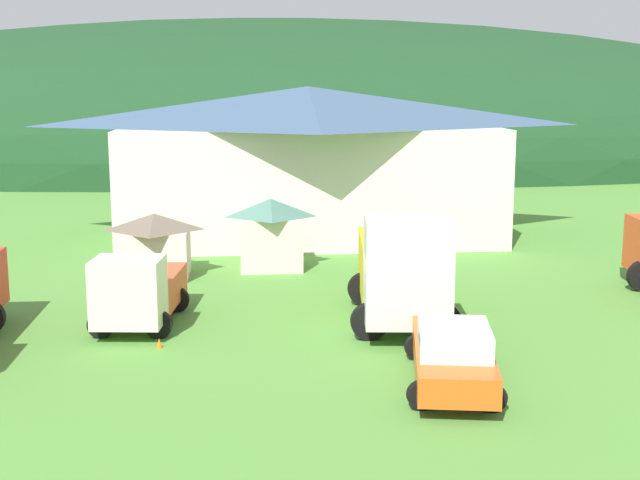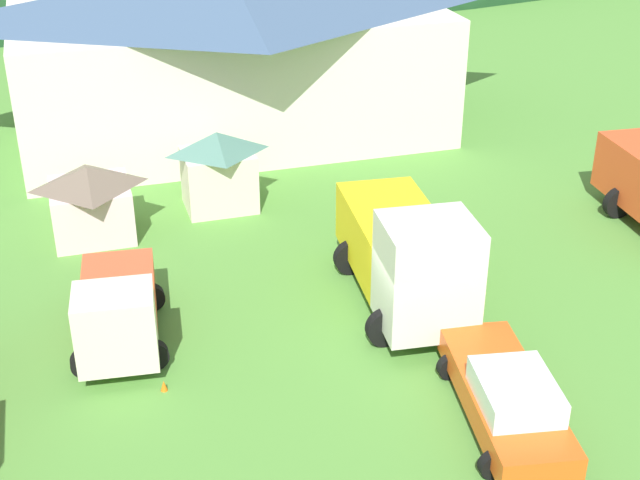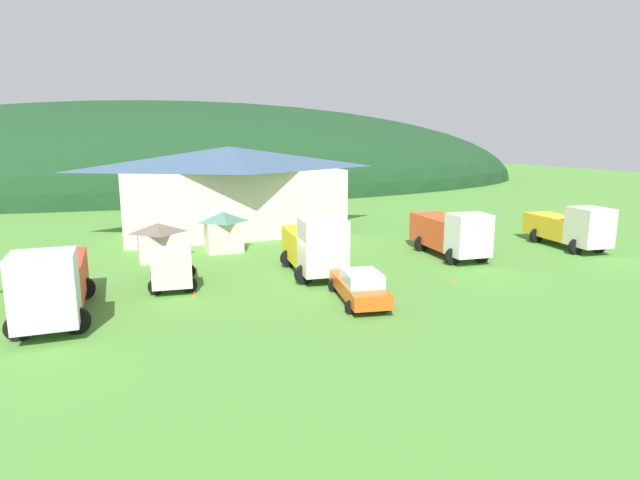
{
  "view_description": "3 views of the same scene",
  "coord_description": "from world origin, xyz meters",
  "px_view_note": "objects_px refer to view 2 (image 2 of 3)",
  "views": [
    {
      "loc": [
        -3.92,
        -24.1,
        7.42
      ],
      "look_at": [
        -1.4,
        5.05,
        2.07
      ],
      "focal_mm": 48.5,
      "sensor_mm": 36.0,
      "label": 1
    },
    {
      "loc": [
        -7.93,
        -18.54,
        13.49
      ],
      "look_at": [
        -1.7,
        1.8,
        2.52
      ],
      "focal_mm": 49.32,
      "sensor_mm": 36.0,
      "label": 2
    },
    {
      "loc": [
        -9.69,
        -26.79,
        8.1
      ],
      "look_at": [
        0.62,
        0.21,
        2.39
      ],
      "focal_mm": 29.69,
      "sensor_mm": 36.0,
      "label": 3
    }
  ],
  "objects_px": {
    "play_shed_pink": "(91,201)",
    "traffic_cone_near_pickup": "(164,390)",
    "play_shed_cream": "(218,169)",
    "service_pickup_orange": "(507,396)",
    "depot_building": "(229,48)",
    "flatbed_truck_yellow": "(407,254)",
    "light_truck_cream": "(117,310)"
  },
  "relations": [
    {
      "from": "service_pickup_orange",
      "to": "traffic_cone_near_pickup",
      "type": "bearing_deg",
      "value": -106.49
    },
    {
      "from": "depot_building",
      "to": "service_pickup_orange",
      "type": "distance_m",
      "value": 21.85
    },
    {
      "from": "depot_building",
      "to": "service_pickup_orange",
      "type": "bearing_deg",
      "value": -84.74
    },
    {
      "from": "play_shed_pink",
      "to": "traffic_cone_near_pickup",
      "type": "distance_m",
      "value": 9.47
    },
    {
      "from": "depot_building",
      "to": "light_truck_cream",
      "type": "xyz_separation_m",
      "value": [
        -6.37,
        -15.56,
        -2.58
      ]
    },
    {
      "from": "play_shed_pink",
      "to": "light_truck_cream",
      "type": "height_order",
      "value": "play_shed_pink"
    },
    {
      "from": "play_shed_pink",
      "to": "flatbed_truck_yellow",
      "type": "relative_size",
      "value": 0.4
    },
    {
      "from": "depot_building",
      "to": "flatbed_truck_yellow",
      "type": "xyz_separation_m",
      "value": [
        1.74,
        -15.91,
        -1.97
      ]
    },
    {
      "from": "depot_building",
      "to": "play_shed_pink",
      "type": "height_order",
      "value": "depot_building"
    },
    {
      "from": "play_shed_cream",
      "to": "service_pickup_orange",
      "type": "relative_size",
      "value": 0.51
    },
    {
      "from": "service_pickup_orange",
      "to": "light_truck_cream",
      "type": "bearing_deg",
      "value": -116.0
    },
    {
      "from": "depot_building",
      "to": "light_truck_cream",
      "type": "relative_size",
      "value": 3.7
    },
    {
      "from": "light_truck_cream",
      "to": "traffic_cone_near_pickup",
      "type": "height_order",
      "value": "light_truck_cream"
    },
    {
      "from": "light_truck_cream",
      "to": "service_pickup_orange",
      "type": "distance_m",
      "value": 10.3
    },
    {
      "from": "service_pickup_orange",
      "to": "traffic_cone_near_pickup",
      "type": "relative_size",
      "value": 9.63
    },
    {
      "from": "depot_building",
      "to": "service_pickup_orange",
      "type": "relative_size",
      "value": 3.36
    },
    {
      "from": "play_shed_pink",
      "to": "light_truck_cream",
      "type": "bearing_deg",
      "value": -88.45
    },
    {
      "from": "light_truck_cream",
      "to": "flatbed_truck_yellow",
      "type": "xyz_separation_m",
      "value": [
        8.11,
        -0.35,
        0.61
      ]
    },
    {
      "from": "play_shed_cream",
      "to": "service_pickup_orange",
      "type": "distance_m",
      "value": 14.6
    },
    {
      "from": "flatbed_truck_yellow",
      "to": "traffic_cone_near_pickup",
      "type": "bearing_deg",
      "value": -69.4
    },
    {
      "from": "light_truck_cream",
      "to": "play_shed_cream",
      "type": "bearing_deg",
      "value": 157.66
    },
    {
      "from": "play_shed_cream",
      "to": "light_truck_cream",
      "type": "relative_size",
      "value": 0.56
    },
    {
      "from": "depot_building",
      "to": "play_shed_cream",
      "type": "bearing_deg",
      "value": -105.19
    },
    {
      "from": "play_shed_cream",
      "to": "light_truck_cream",
      "type": "xyz_separation_m",
      "value": [
        -4.32,
        -8.0,
        -0.33
      ]
    },
    {
      "from": "light_truck_cream",
      "to": "traffic_cone_near_pickup",
      "type": "relative_size",
      "value": 8.75
    },
    {
      "from": "play_shed_cream",
      "to": "play_shed_pink",
      "type": "bearing_deg",
      "value": -167.79
    },
    {
      "from": "depot_building",
      "to": "play_shed_pink",
      "type": "relative_size",
      "value": 6.79
    },
    {
      "from": "service_pickup_orange",
      "to": "traffic_cone_near_pickup",
      "type": "distance_m",
      "value": 8.44
    },
    {
      "from": "play_shed_cream",
      "to": "traffic_cone_near_pickup",
      "type": "height_order",
      "value": "play_shed_cream"
    },
    {
      "from": "service_pickup_orange",
      "to": "flatbed_truck_yellow",
      "type": "bearing_deg",
      "value": -167.77
    },
    {
      "from": "play_shed_pink",
      "to": "service_pickup_orange",
      "type": "relative_size",
      "value": 0.49
    },
    {
      "from": "service_pickup_orange",
      "to": "play_shed_cream",
      "type": "bearing_deg",
      "value": -154.21
    }
  ]
}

